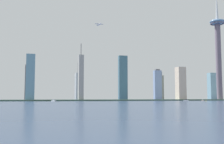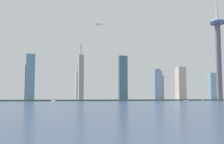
% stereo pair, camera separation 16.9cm
% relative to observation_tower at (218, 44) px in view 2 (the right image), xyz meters
% --- Properties ---
extents(waterfront_pier, '(986.54, 42.85, 3.53)m').
position_rel_observation_tower_xyz_m(waterfront_pier, '(-325.09, -3.56, -168.49)').
color(waterfront_pier, '#415F51').
rests_on(waterfront_pier, ground).
extents(observation_tower, '(45.35, 45.35, 344.51)m').
position_rel_observation_tower_xyz_m(observation_tower, '(0.00, 0.00, 0.00)').
color(observation_tower, slate).
rests_on(observation_tower, ground).
extents(skyscraper_0, '(23.25, 22.44, 94.10)m').
position_rel_observation_tower_xyz_m(skyscraper_0, '(-135.85, -9.10, -123.21)').
color(skyscraper_0, beige).
rests_on(skyscraper_0, ground).
extents(skyscraper_1, '(22.23, 12.38, 93.30)m').
position_rel_observation_tower_xyz_m(skyscraper_1, '(-177.44, 52.89, -124.92)').
color(skyscraper_1, '#8197C4').
rests_on(skyscraper_1, ground).
extents(skyscraper_2, '(13.49, 27.91, 106.53)m').
position_rel_observation_tower_xyz_m(skyscraper_2, '(-414.42, 69.10, -131.60)').
color(skyscraper_2, '#A8AFB8').
rests_on(skyscraper_2, ground).
extents(skyscraper_3, '(20.87, 18.46, 113.74)m').
position_rel_observation_tower_xyz_m(skyscraper_3, '(-543.14, -4.42, -113.39)').
color(skyscraper_3, '#6592AB').
rests_on(skyscraper_3, ground).
extents(skyscraper_4, '(12.34, 16.20, 146.34)m').
position_rel_observation_tower_xyz_m(skyscraper_4, '(-420.16, -7.84, -111.67)').
color(skyscraper_4, '#A19D9C').
rests_on(skyscraper_4, ground).
extents(skyscraper_5, '(16.23, 27.88, 89.92)m').
position_rel_observation_tower_xyz_m(skyscraper_5, '(-145.77, 102.94, -128.89)').
color(skyscraper_5, gray).
rests_on(skyscraper_5, ground).
extents(skyscraper_6, '(25.95, 20.95, 92.34)m').
position_rel_observation_tower_xyz_m(skyscraper_6, '(55.39, 109.74, -124.08)').
color(skyscraper_6, '#78A0B0').
rests_on(skyscraper_6, ground).
extents(skyscraper_7, '(25.65, 12.57, 131.33)m').
position_rel_observation_tower_xyz_m(skyscraper_7, '(-281.76, 67.54, -104.59)').
color(skyscraper_7, '#416A7E').
rests_on(skyscraper_7, ground).
extents(skyscraper_8, '(20.08, 17.84, 109.18)m').
position_rel_observation_tower_xyz_m(skyscraper_8, '(-546.21, 61.68, -122.90)').
color(skyscraper_8, slate).
rests_on(skyscraper_8, ground).
extents(boat_0, '(9.93, 12.76, 4.23)m').
position_rel_observation_tower_xyz_m(boat_0, '(-493.35, -83.51, -168.68)').
color(boat_0, white).
rests_on(boat_0, ground).
extents(boat_1, '(11.47, 13.21, 3.49)m').
position_rel_observation_tower_xyz_m(boat_1, '(-176.26, -101.28, -168.98)').
color(boat_1, white).
rests_on(boat_1, ground).
extents(boat_2, '(7.31, 4.04, 4.43)m').
position_rel_observation_tower_xyz_m(boat_2, '(-133.53, -107.11, -168.67)').
color(boat_2, beige).
rests_on(boat_2, ground).
extents(channel_buoy_0, '(1.87, 1.87, 2.94)m').
position_rel_observation_tower_xyz_m(channel_buoy_0, '(-156.48, -153.64, -168.78)').
color(channel_buoy_0, yellow).
rests_on(channel_buoy_0, ground).
extents(airplane, '(25.30, 27.84, 7.49)m').
position_rel_observation_tower_xyz_m(airplane, '(-363.04, 31.80, 40.89)').
color(airplane, '#B2B1CC').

